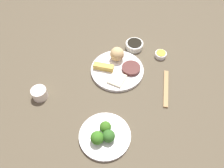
% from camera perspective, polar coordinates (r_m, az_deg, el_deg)
% --- Properties ---
extents(tabletop, '(2.20, 2.20, 0.02)m').
position_cam_1_polar(tabletop, '(1.14, -1.03, 1.72)').
color(tabletop, brown).
rests_on(tabletop, ground).
extents(main_plate, '(0.25, 0.25, 0.02)m').
position_cam_1_polar(main_plate, '(1.15, 1.27, 3.34)').
color(main_plate, white).
rests_on(main_plate, tabletop).
extents(rice_scoop, '(0.07, 0.07, 0.07)m').
position_cam_1_polar(rice_scoop, '(1.16, 1.36, 7.19)').
color(rice_scoop, tan).
rests_on(rice_scoop, main_plate).
extents(spring_roll, '(0.05, 0.10, 0.03)m').
position_cam_1_polar(spring_roll, '(1.13, -2.07, 4.13)').
color(spring_roll, gold).
rests_on(spring_roll, main_plate).
extents(crab_rangoon_wonton, '(0.08, 0.07, 0.01)m').
position_cam_1_polar(crab_rangoon_wonton, '(1.09, 1.22, 1.17)').
color(crab_rangoon_wonton, beige).
rests_on(crab_rangoon_wonton, main_plate).
extents(stir_fry_heap, '(0.09, 0.09, 0.02)m').
position_cam_1_polar(stir_fry_heap, '(1.14, 4.63, 3.80)').
color(stir_fry_heap, '#4B2320').
rests_on(stir_fry_heap, main_plate).
extents(broccoli_plate, '(0.21, 0.21, 0.01)m').
position_cam_1_polar(broccoli_plate, '(0.96, -1.74, -12.44)').
color(broccoli_plate, white).
rests_on(broccoli_plate, tabletop).
extents(broccoli_floret_0, '(0.05, 0.05, 0.05)m').
position_cam_1_polar(broccoli_floret_0, '(0.92, -3.59, -12.84)').
color(broccoli_floret_0, '#356F1E').
rests_on(broccoli_floret_0, broccoli_plate).
extents(broccoli_floret_1, '(0.05, 0.05, 0.05)m').
position_cam_1_polar(broccoli_floret_1, '(0.94, -1.60, -10.34)').
color(broccoli_floret_1, '#386B1D').
rests_on(broccoli_floret_1, broccoli_plate).
extents(broccoli_floret_2, '(0.05, 0.05, 0.05)m').
position_cam_1_polar(broccoli_floret_2, '(0.92, -0.82, -12.45)').
color(broccoli_floret_2, '#2E6022').
rests_on(broccoli_floret_2, broccoli_plate).
extents(soy_sauce_bowl, '(0.09, 0.09, 0.03)m').
position_cam_1_polar(soy_sauce_bowl, '(1.26, 5.42, 9.28)').
color(soy_sauce_bowl, white).
rests_on(soy_sauce_bowl, tabletop).
extents(soy_sauce_bowl_liquid, '(0.07, 0.07, 0.00)m').
position_cam_1_polar(soy_sauce_bowl_liquid, '(1.25, 5.48, 9.86)').
color(soy_sauce_bowl_liquid, black).
rests_on(soy_sauce_bowl_liquid, soy_sauce_bowl).
extents(sauce_ramekin_hot_mustard, '(0.06, 0.06, 0.02)m').
position_cam_1_polar(sauce_ramekin_hot_mustard, '(1.24, 11.65, 6.92)').
color(sauce_ramekin_hot_mustard, white).
rests_on(sauce_ramekin_hot_mustard, tabletop).
extents(sauce_ramekin_hot_mustard_liquid, '(0.05, 0.05, 0.00)m').
position_cam_1_polar(sauce_ramekin_hot_mustard_liquid, '(1.23, 11.75, 7.37)').
color(sauce_ramekin_hot_mustard_liquid, gold).
rests_on(sauce_ramekin_hot_mustard_liquid, sauce_ramekin_hot_mustard).
extents(teacup, '(0.07, 0.07, 0.05)m').
position_cam_1_polar(teacup, '(1.09, -17.11, -2.18)').
color(teacup, white).
rests_on(teacup, tabletop).
extents(chopsticks_pair, '(0.20, 0.08, 0.01)m').
position_cam_1_polar(chopsticks_pair, '(1.11, 12.88, -1.00)').
color(chopsticks_pair, '#9C7949').
rests_on(chopsticks_pair, tabletop).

